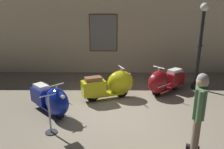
{
  "coord_description": "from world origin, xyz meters",
  "views": [
    {
      "loc": [
        -0.06,
        -5.28,
        2.75
      ],
      "look_at": [
        -0.1,
        1.09,
        0.8
      ],
      "focal_mm": 34.15,
      "sensor_mm": 36.0,
      "label": 1
    }
  ],
  "objects": [
    {
      "name": "lamppost",
      "position": [
        2.91,
        2.0,
        1.6
      ],
      "size": [
        0.28,
        0.28,
        2.97
      ],
      "color": "black",
      "rests_on": "ground"
    },
    {
      "name": "scooter_2",
      "position": [
        1.63,
        1.48,
        0.45
      ],
      "size": [
        1.55,
        1.4,
        1.0
      ],
      "rotation": [
        0.0,
        0.0,
        -2.44
      ],
      "color": "black",
      "rests_on": "ground"
    },
    {
      "name": "visitor_0",
      "position": [
        1.54,
        -1.65,
        0.96
      ],
      "size": [
        0.36,
        0.53,
        1.66
      ],
      "rotation": [
        0.0,
        0.0,
        2.77
      ],
      "color": "black",
      "rests_on": "ground"
    },
    {
      "name": "ground_plane",
      "position": [
        0.0,
        0.0,
        0.0
      ],
      "size": [
        60.0,
        60.0,
        0.0
      ],
      "primitive_type": "plane",
      "color": "gray"
    },
    {
      "name": "info_stanchion",
      "position": [
        -1.51,
        -0.94,
        0.41
      ],
      "size": [
        0.39,
        0.37,
        0.99
      ],
      "color": "#333338",
      "rests_on": "ground"
    },
    {
      "name": "scooter_1",
      "position": [
        -0.09,
        1.08,
        0.47
      ],
      "size": [
        1.74,
        1.04,
        1.03
      ],
      "rotation": [
        0.0,
        0.0,
        0.36
      ],
      "color": "black",
      "rests_on": "ground"
    },
    {
      "name": "scooter_0",
      "position": [
        -1.69,
        -0.05,
        0.43
      ],
      "size": [
        1.42,
        1.4,
        0.95
      ],
      "rotation": [
        0.0,
        0.0,
        -0.78
      ],
      "color": "black",
      "rests_on": "ground"
    },
    {
      "name": "showroom_back_wall",
      "position": [
        -0.0,
        4.13,
        1.91
      ],
      "size": [
        18.0,
        0.24,
        3.81
      ],
      "color": "beige",
      "rests_on": "ground"
    }
  ]
}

